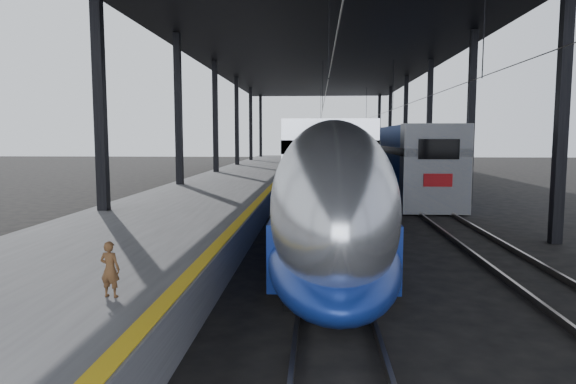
{
  "coord_description": "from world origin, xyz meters",
  "views": [
    {
      "loc": [
        1.64,
        -12.36,
        3.54
      ],
      "look_at": [
        0.82,
        1.97,
        2.0
      ],
      "focal_mm": 32.0,
      "sensor_mm": 36.0,
      "label": 1
    }
  ],
  "objects": [
    {
      "name": "ground",
      "position": [
        0.0,
        0.0,
        0.0
      ],
      "size": [
        160.0,
        160.0,
        0.0
      ],
      "primitive_type": "plane",
      "color": "black",
      "rests_on": "ground"
    },
    {
      "name": "platform",
      "position": [
        -3.5,
        20.0,
        0.5
      ],
      "size": [
        6.0,
        80.0,
        1.0
      ],
      "primitive_type": "cube",
      "color": "#4C4C4F",
      "rests_on": "ground"
    },
    {
      "name": "yellow_strip",
      "position": [
        -0.7,
        20.0,
        1.0
      ],
      "size": [
        0.3,
        80.0,
        0.01
      ],
      "primitive_type": "cube",
      "color": "gold",
      "rests_on": "platform"
    },
    {
      "name": "rails",
      "position": [
        4.5,
        20.0,
        0.08
      ],
      "size": [
        6.52,
        80.0,
        0.16
      ],
      "color": "slate",
      "rests_on": "ground"
    },
    {
      "name": "canopy",
      "position": [
        1.9,
        20.0,
        9.12
      ],
      "size": [
        18.0,
        75.0,
        9.47
      ],
      "color": "black",
      "rests_on": "ground"
    },
    {
      "name": "tgv_train",
      "position": [
        2.0,
        26.53,
        1.9
      ],
      "size": [
        2.83,
        65.2,
        4.06
      ],
      "color": "#AEB0B5",
      "rests_on": "ground"
    },
    {
      "name": "second_train",
      "position": [
        7.0,
        37.99,
        2.1
      ],
      "size": [
        3.01,
        56.05,
        4.15
      ],
      "color": "navy",
      "rests_on": "ground"
    },
    {
      "name": "child",
      "position": [
        -1.64,
        -4.57,
        1.45
      ],
      "size": [
        0.36,
        0.27,
        0.9
      ],
      "primitive_type": "imported",
      "rotation": [
        0.0,
        0.0,
        2.98
      ],
      "color": "#52341B",
      "rests_on": "platform"
    }
  ]
}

